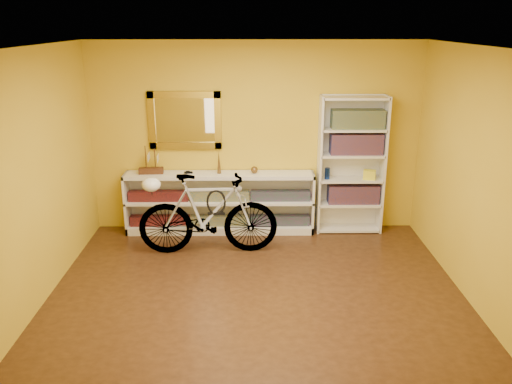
{
  "coord_description": "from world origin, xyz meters",
  "views": [
    {
      "loc": [
        -0.05,
        -5.0,
        2.84
      ],
      "look_at": [
        0.0,
        0.7,
        0.95
      ],
      "focal_mm": 36.49,
      "sensor_mm": 36.0,
      "label": 1
    }
  ],
  "objects_px": {
    "bicycle": "(208,214)",
    "console_unit": "(220,203)",
    "helmet": "(151,185)",
    "bookcase": "(351,165)"
  },
  "relations": [
    {
      "from": "bookcase",
      "to": "helmet",
      "type": "xyz_separation_m",
      "value": [
        -2.59,
        -0.76,
        -0.03
      ]
    },
    {
      "from": "console_unit",
      "to": "bicycle",
      "type": "height_order",
      "value": "bicycle"
    },
    {
      "from": "bookcase",
      "to": "helmet",
      "type": "bearing_deg",
      "value": -163.63
    },
    {
      "from": "helmet",
      "to": "bookcase",
      "type": "bearing_deg",
      "value": 16.37
    },
    {
      "from": "console_unit",
      "to": "helmet",
      "type": "relative_size",
      "value": 11.32
    },
    {
      "from": "console_unit",
      "to": "bookcase",
      "type": "relative_size",
      "value": 1.37
    },
    {
      "from": "console_unit",
      "to": "bicycle",
      "type": "xyz_separation_m",
      "value": [
        -0.1,
        -0.7,
        0.1
      ]
    },
    {
      "from": "console_unit",
      "to": "helmet",
      "type": "bearing_deg",
      "value": -136.9
    },
    {
      "from": "bicycle",
      "to": "console_unit",
      "type": "bearing_deg",
      "value": -11.1
    },
    {
      "from": "bookcase",
      "to": "helmet",
      "type": "height_order",
      "value": "bookcase"
    }
  ]
}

